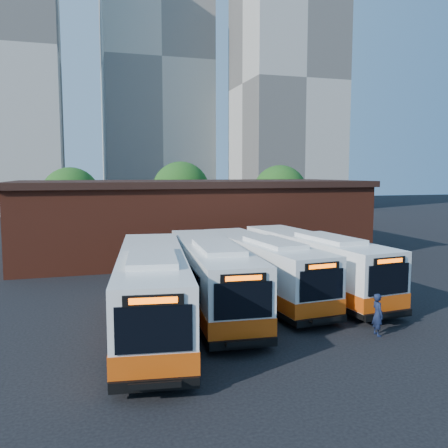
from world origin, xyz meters
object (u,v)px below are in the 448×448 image
object	(u,v)px
transit_worker	(378,315)
bus_midwest	(212,278)
bus_west	(152,293)
bus_east	(313,266)
bus_mideast	(261,270)

from	to	relation	value
transit_worker	bus_midwest	bearing A→B (deg)	51.40
bus_west	transit_worker	xyz separation A→B (m)	(9.27, -3.43, -0.78)
bus_midwest	transit_worker	distance (m)	8.31
bus_midwest	bus_east	world-z (taller)	bus_midwest
bus_mideast	bus_east	world-z (taller)	bus_east
bus_mideast	transit_worker	distance (m)	7.80
bus_mideast	bus_east	xyz separation A→B (m)	(3.26, 0.03, 0.04)
bus_west	bus_east	xyz separation A→B (m)	(9.98, 3.94, -0.08)
bus_midwest	bus_east	size ratio (longest dim) A/B	1.01
bus_west	bus_mideast	world-z (taller)	bus_west
bus_west	bus_mideast	bearing A→B (deg)	37.79
bus_midwest	bus_mideast	world-z (taller)	bus_midwest
bus_mideast	transit_worker	bearing A→B (deg)	-75.43
bus_west	bus_midwest	distance (m)	4.19
bus_west	transit_worker	bearing A→B (deg)	-12.74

